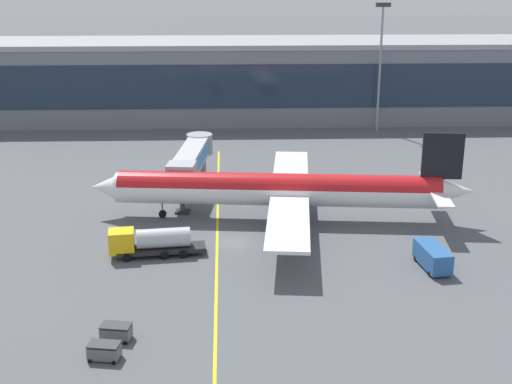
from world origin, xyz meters
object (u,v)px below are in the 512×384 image
object	(u,v)px
main_airliner	(280,189)
lavatory_truck	(433,256)
baggage_cart_0	(104,351)
fuel_tanker	(151,242)
baggage_cart_1	(116,332)

from	to	relation	value
main_airliner	lavatory_truck	bearing A→B (deg)	-45.12
main_airliner	baggage_cart_0	distance (m)	37.05
lavatory_truck	baggage_cart_0	bearing A→B (deg)	-152.31
fuel_tanker	lavatory_truck	size ratio (longest dim) A/B	1.82
main_airliner	lavatory_truck	size ratio (longest dim) A/B	8.11
fuel_tanker	baggage_cart_0	xyz separation A→B (m)	(-1.66, -21.71, -0.96)
fuel_tanker	baggage_cart_1	xyz separation A→B (m)	(-1.14, -18.55, -0.96)
main_airliner	baggage_cart_0	size ratio (longest dim) A/B	17.11
baggage_cart_1	lavatory_truck	bearing A→B (deg)	23.50
baggage_cart_0	fuel_tanker	bearing A→B (deg)	85.64
fuel_tanker	baggage_cart_0	distance (m)	21.79
main_airliner	lavatory_truck	distance (m)	22.20
baggage_cart_1	fuel_tanker	bearing A→B (deg)	86.50
lavatory_truck	baggage_cart_1	size ratio (longest dim) A/B	2.11
main_airliner	lavatory_truck	xyz separation A→B (m)	(15.55, -15.61, -2.73)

